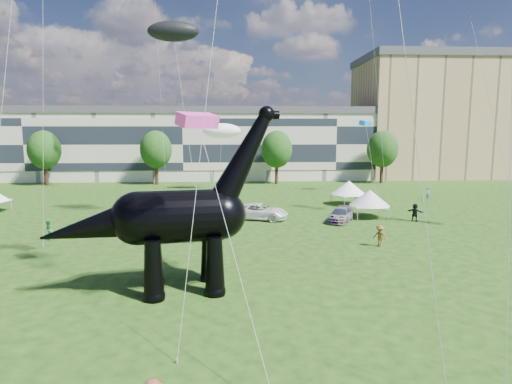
{
  "coord_description": "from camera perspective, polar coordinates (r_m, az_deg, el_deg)",
  "views": [
    {
      "loc": [
        0.83,
        -18.45,
        8.76
      ],
      "look_at": [
        2.2,
        8.0,
        5.0
      ],
      "focal_mm": 30.0,
      "sensor_mm": 36.0,
      "label": 1
    }
  ],
  "objects": [
    {
      "name": "ground",
      "position": [
        20.44,
        -5.25,
        -17.33
      ],
      "size": [
        220.0,
        220.0,
        0.0
      ],
      "primitive_type": "plane",
      "color": "#16330C",
      "rests_on": "ground"
    },
    {
      "name": "terrace_row",
      "position": [
        80.98,
        -9.27,
        6.02
      ],
      "size": [
        78.0,
        11.0,
        12.0
      ],
      "primitive_type": "cube",
      "color": "beige",
      "rests_on": "ground"
    },
    {
      "name": "apartment_block",
      "position": [
        92.21,
        22.46,
        8.87
      ],
      "size": [
        28.0,
        18.0,
        22.0
      ],
      "primitive_type": "cube",
      "color": "tan",
      "rests_on": "ground"
    },
    {
      "name": "tree_far_left",
      "position": [
        77.85,
        -26.42,
        5.43
      ],
      "size": [
        5.2,
        5.2,
        9.44
      ],
      "color": "#382314",
      "rests_on": "ground"
    },
    {
      "name": "tree_mid_left",
      "position": [
        72.63,
        -13.21,
        5.92
      ],
      "size": [
        5.2,
        5.2,
        9.44
      ],
      "color": "#382314",
      "rests_on": "ground"
    },
    {
      "name": "tree_mid_right",
      "position": [
        71.85,
        2.78,
        6.1
      ],
      "size": [
        5.2,
        5.2,
        9.44
      ],
      "color": "#382314",
      "rests_on": "ground"
    },
    {
      "name": "tree_far_right",
      "position": [
        75.79,
        16.53,
        5.88
      ],
      "size": [
        5.2,
        5.2,
        9.44
      ],
      "color": "#382314",
      "rests_on": "ground"
    },
    {
      "name": "dinosaur_sculpture",
      "position": [
        23.72,
        -11.19,
        -3.68
      ],
      "size": [
        12.97,
        4.46,
        10.56
      ],
      "rotation": [
        0.0,
        0.0,
        0.17
      ],
      "color": "black",
      "rests_on": "ground"
    },
    {
      "name": "car_silver",
      "position": [
        47.64,
        -13.96,
        -1.91
      ],
      "size": [
        2.05,
        4.2,
        1.38
      ],
      "primitive_type": "imported",
      "rotation": [
        0.0,
        0.0,
        0.11
      ],
      "color": "#A7A8AC",
      "rests_on": "ground"
    },
    {
      "name": "car_grey",
      "position": [
        45.27,
        -8.08,
        -2.15
      ],
      "size": [
        5.04,
        2.97,
        1.57
      ],
      "primitive_type": "imported",
      "rotation": [
        0.0,
        0.0,
        1.28
      ],
      "color": "gray",
      "rests_on": "ground"
    },
    {
      "name": "car_white",
      "position": [
        42.91,
        0.47,
        -2.61
      ],
      "size": [
        6.33,
        4.38,
        1.61
      ],
      "primitive_type": "imported",
      "rotation": [
        0.0,
        0.0,
        1.24
      ],
      "color": "white",
      "rests_on": "ground"
    },
    {
      "name": "car_dark",
      "position": [
        42.71,
        11.25,
        -3.0
      ],
      "size": [
        3.81,
        4.94,
        1.34
      ],
      "primitive_type": "imported",
      "rotation": [
        0.0,
        0.0,
        -0.49
      ],
      "color": "#595960",
      "rests_on": "ground"
    },
    {
      "name": "gazebo_near",
      "position": [
        45.19,
        14.91,
        -0.79
      ],
      "size": [
        4.41,
        4.41,
        2.86
      ],
      "rotation": [
        0.0,
        0.0,
        -0.08
      ],
      "color": "silver",
      "rests_on": "ground"
    },
    {
      "name": "gazebo_far",
      "position": [
        52.62,
        12.27,
        0.55
      ],
      "size": [
        5.21,
        5.21,
        2.9
      ],
      "rotation": [
        0.0,
        0.0,
        0.31
      ],
      "color": "white",
      "rests_on": "ground"
    },
    {
      "name": "visitors",
      "position": [
        34.66,
        -6.79,
        -5.17
      ],
      "size": [
        58.19,
        42.29,
        1.82
      ],
      "color": "brown",
      "rests_on": "ground"
    },
    {
      "name": "kites",
      "position": [
        52.16,
        -7.01,
        16.37
      ],
      "size": [
        64.3,
        52.34,
        31.03
      ],
      "color": "red",
      "rests_on": "ground"
    }
  ]
}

